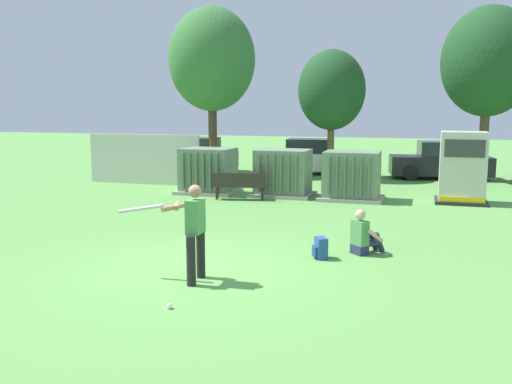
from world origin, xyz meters
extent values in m
plane|color=#5B9947|center=(0.00, 0.00, 0.00)|extent=(96.00, 96.00, 0.00)
cube|color=beige|center=(-6.77, 10.50, 1.00)|extent=(4.80, 0.12, 2.00)
cube|color=#9E9B93|center=(-3.39, 9.04, 0.06)|extent=(2.10, 1.70, 0.12)
cube|color=slate|center=(-3.39, 9.04, 0.87)|extent=(1.80, 1.40, 1.50)
cube|color=#5B7056|center=(-4.03, 8.28, 0.87)|extent=(0.06, 0.12, 1.27)
cube|color=#5B7056|center=(-3.77, 8.28, 0.87)|extent=(0.06, 0.12, 1.27)
cube|color=#5B7056|center=(-3.52, 8.28, 0.87)|extent=(0.06, 0.12, 1.27)
cube|color=#5B7056|center=(-3.26, 8.28, 0.87)|extent=(0.06, 0.12, 1.27)
cube|color=#5B7056|center=(-3.01, 8.28, 0.87)|extent=(0.06, 0.12, 1.27)
cube|color=#5B7056|center=(-2.75, 8.28, 0.87)|extent=(0.06, 0.12, 1.27)
cube|color=#9E9B93|center=(-0.65, 9.19, 0.06)|extent=(2.10, 1.70, 0.12)
cube|color=slate|center=(-0.65, 9.19, 0.87)|extent=(1.80, 1.40, 1.50)
cube|color=#5B7056|center=(-1.29, 8.43, 0.87)|extent=(0.06, 0.12, 1.27)
cube|color=#5B7056|center=(-1.03, 8.43, 0.87)|extent=(0.06, 0.12, 1.27)
cube|color=#5B7056|center=(-0.78, 8.43, 0.87)|extent=(0.06, 0.12, 1.27)
cube|color=#5B7056|center=(-0.52, 8.43, 0.87)|extent=(0.06, 0.12, 1.27)
cube|color=#5B7056|center=(-0.27, 8.43, 0.87)|extent=(0.06, 0.12, 1.27)
cube|color=#5B7056|center=(-0.01, 8.43, 0.87)|extent=(0.06, 0.12, 1.27)
cube|color=#9E9B93|center=(1.74, 9.10, 0.06)|extent=(2.10, 1.70, 0.12)
cube|color=slate|center=(1.74, 9.10, 0.87)|extent=(1.80, 1.40, 1.50)
cube|color=#5B7056|center=(1.10, 8.34, 0.87)|extent=(0.06, 0.12, 1.27)
cube|color=#5B7056|center=(1.36, 8.34, 0.87)|extent=(0.06, 0.12, 1.27)
cube|color=#5B7056|center=(1.61, 8.34, 0.87)|extent=(0.06, 0.12, 1.27)
cube|color=#5B7056|center=(1.87, 8.34, 0.87)|extent=(0.06, 0.12, 1.27)
cube|color=#5B7056|center=(2.12, 8.34, 0.87)|extent=(0.06, 0.12, 1.27)
cube|color=#5B7056|center=(2.38, 8.34, 0.87)|extent=(0.06, 0.12, 1.27)
cube|color=#262626|center=(5.22, 9.50, 0.05)|extent=(1.60, 1.40, 0.10)
cube|color=beige|center=(5.22, 9.50, 1.20)|extent=(1.40, 1.20, 2.20)
cube|color=#383838|center=(5.22, 8.88, 1.81)|extent=(1.19, 0.04, 0.55)
cube|color=yellow|center=(5.22, 8.88, 0.20)|extent=(1.33, 0.04, 0.16)
cube|color=#2D2823|center=(-1.86, 8.00, 0.45)|extent=(1.84, 0.76, 0.05)
cube|color=#2D2823|center=(-1.82, 7.82, 0.70)|extent=(1.77, 0.41, 0.44)
cylinder|color=#2D2823|center=(-2.63, 7.98, 0.21)|extent=(0.06, 0.06, 0.42)
cylinder|color=#2D2823|center=(-1.14, 8.29, 0.21)|extent=(0.06, 0.06, 0.42)
cylinder|color=#2D2823|center=(-2.58, 7.71, 0.21)|extent=(0.06, 0.06, 0.42)
cylinder|color=#2D2823|center=(-1.08, 8.02, 0.21)|extent=(0.06, 0.06, 0.42)
cylinder|color=black|center=(0.27, -0.87, 0.44)|extent=(0.16, 0.16, 0.88)
cylinder|color=black|center=(0.25, -0.39, 0.44)|extent=(0.16, 0.16, 0.88)
cube|color=#4C8C4C|center=(0.26, -0.63, 1.18)|extent=(0.26, 0.41, 0.60)
sphere|color=#9E7051|center=(0.26, -0.63, 1.62)|extent=(0.23, 0.23, 0.23)
cylinder|color=#9E7051|center=(-0.12, -0.74, 1.34)|extent=(0.25, 0.54, 0.09)
cylinder|color=#9E7051|center=(-0.12, -0.56, 1.34)|extent=(0.28, 0.54, 0.09)
cylinder|color=#B2B2B7|center=(-0.80, -0.68, 1.27)|extent=(0.85, 0.10, 0.21)
sphere|color=#B2B2B7|center=(-0.37, -0.66, 1.34)|extent=(0.08, 0.08, 0.08)
sphere|color=white|center=(0.40, -2.02, 0.04)|extent=(0.09, 0.09, 0.09)
cube|color=#282D4C|center=(2.82, 2.09, 0.10)|extent=(0.41, 0.41, 0.20)
cube|color=#4C8C4C|center=(2.82, 2.09, 0.46)|extent=(0.41, 0.41, 0.52)
sphere|color=#DBAD89|center=(2.82, 2.09, 0.85)|extent=(0.22, 0.22, 0.22)
cylinder|color=#282D4C|center=(2.90, 2.32, 0.22)|extent=(0.40, 0.42, 0.13)
cylinder|color=#282D4C|center=(3.06, 2.49, 0.23)|extent=(0.29, 0.30, 0.46)
cylinder|color=#282D4C|center=(3.05, 2.19, 0.22)|extent=(0.40, 0.42, 0.13)
cylinder|color=#282D4C|center=(3.20, 2.35, 0.23)|extent=(0.29, 0.30, 0.46)
cylinder|color=#DBAD89|center=(2.80, 2.41, 0.42)|extent=(0.34, 0.36, 0.32)
cylinder|color=#DBAD89|center=(3.14, 2.09, 0.42)|extent=(0.34, 0.36, 0.32)
cube|color=#264C8C|center=(2.10, 1.51, 0.22)|extent=(0.33, 0.38, 0.44)
cube|color=navy|center=(1.99, 1.45, 0.15)|extent=(0.16, 0.23, 0.22)
cylinder|color=#4C3828|center=(-5.51, 14.90, 1.62)|extent=(0.40, 0.40, 3.24)
ellipsoid|color=#387038|center=(-5.51, 14.90, 5.25)|extent=(3.99, 3.99, 4.74)
cylinder|color=brown|center=(0.09, 14.64, 1.17)|extent=(0.29, 0.29, 2.35)
ellipsoid|color=#1E4723|center=(0.09, 14.64, 3.80)|extent=(2.89, 2.89, 3.43)
cylinder|color=brown|center=(6.33, 15.19, 1.51)|extent=(0.37, 0.37, 3.02)
ellipsoid|color=#1E4723|center=(6.33, 15.19, 4.90)|extent=(3.72, 3.72, 4.42)
cube|color=maroon|center=(-6.86, 15.56, 0.58)|extent=(4.24, 1.81, 0.80)
cube|color=#262B33|center=(-6.71, 15.56, 1.30)|extent=(2.14, 1.61, 0.64)
cylinder|color=black|center=(-8.18, 14.75, 0.32)|extent=(0.65, 0.24, 0.64)
cylinder|color=black|center=(-8.14, 16.45, 0.32)|extent=(0.65, 0.24, 0.64)
cylinder|color=black|center=(-5.58, 14.68, 0.32)|extent=(0.65, 0.24, 0.64)
cylinder|color=black|center=(-5.53, 16.38, 0.32)|extent=(0.65, 0.24, 0.64)
cube|color=silver|center=(-1.21, 15.97, 0.58)|extent=(4.34, 2.07, 0.80)
cube|color=#262B33|center=(-1.07, 15.98, 1.30)|extent=(2.23, 1.74, 0.64)
cylinder|color=black|center=(-2.44, 15.00, 0.32)|extent=(0.66, 0.28, 0.64)
cylinder|color=black|center=(-2.59, 16.70, 0.32)|extent=(0.66, 0.28, 0.64)
cylinder|color=black|center=(0.16, 15.24, 0.32)|extent=(0.66, 0.28, 0.64)
cylinder|color=black|center=(0.01, 16.93, 0.32)|extent=(0.66, 0.28, 0.64)
cube|color=black|center=(4.68, 15.77, 0.58)|extent=(4.41, 2.30, 0.80)
cube|color=#262B33|center=(4.83, 15.79, 1.30)|extent=(2.31, 1.85, 0.64)
cylinder|color=black|center=(3.52, 14.73, 0.32)|extent=(0.67, 0.31, 0.64)
cylinder|color=black|center=(3.27, 16.42, 0.32)|extent=(0.67, 0.31, 0.64)
cylinder|color=black|center=(6.09, 15.12, 0.32)|extent=(0.67, 0.31, 0.64)
cylinder|color=black|center=(5.84, 16.80, 0.32)|extent=(0.67, 0.31, 0.64)
camera|label=1|loc=(4.07, -9.44, 3.07)|focal=38.95mm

